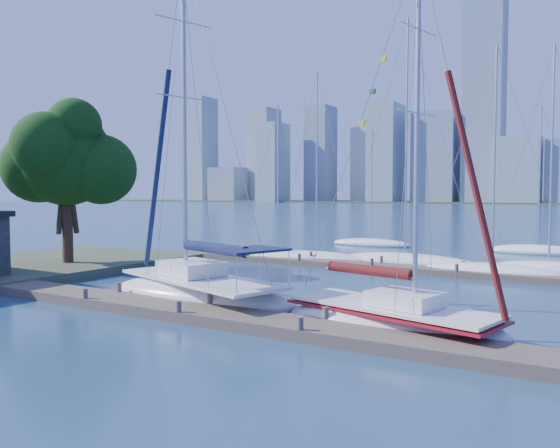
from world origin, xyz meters
The scene contains 14 objects.
ground centered at (0.00, 0.00, 0.00)m, with size 700.00×700.00×0.00m, color navy.
near_dock centered at (0.00, 0.00, 0.20)m, with size 26.00×2.00×0.40m, color #4B3F37.
far_dock centered at (2.00, 16.00, 0.18)m, with size 30.00×1.80×0.36m, color #4B3F37.
shore centered at (-17.00, 3.00, 0.25)m, with size 12.00×22.00×0.50m, color #38472D.
tree centered at (-14.96, 5.96, 6.89)m, with size 7.74×7.06×10.25m.
sailboat_navy centered at (-1.67, 2.29, 1.18)m, with size 9.94×5.79×15.81m.
sailboat_maroon centered at (6.95, 1.89, 1.06)m, with size 8.11×4.23×12.94m.
bg_boat_0 centered at (-6.67, 16.90, 0.24)m, with size 6.90×2.75×11.18m.
bg_boat_1 centered at (-4.08, 17.76, 0.26)m, with size 7.63×4.19×13.30m.
bg_boat_2 centered at (1.91, 18.65, 0.30)m, with size 9.81×4.29×16.20m.
bg_boat_3 centered at (7.60, 16.74, 0.27)m, with size 8.14×3.68×13.25m.
bg_boat_4 centered at (10.26, 19.31, 0.28)m, with size 7.07×3.97×13.56m.
bg_boat_6 centered at (-5.20, 30.67, 0.22)m, with size 7.55×2.71×10.77m.
bg_boat_7 centered at (8.50, 30.91, 0.25)m, with size 7.57×3.50×11.79m.
Camera 1 is at (13.15, -15.61, 4.62)m, focal length 35.00 mm.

